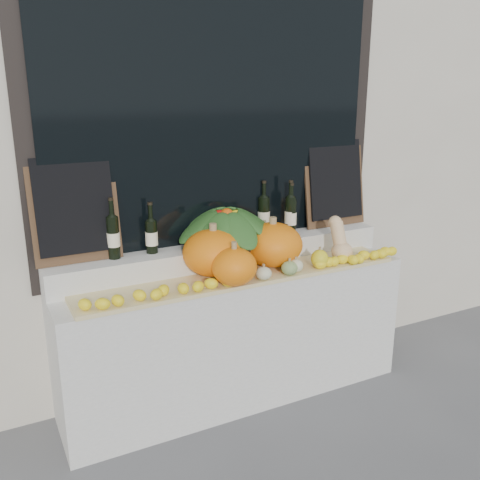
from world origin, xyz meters
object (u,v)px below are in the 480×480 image
at_px(pumpkin_left, 213,253).
at_px(butternut_squash, 340,242).
at_px(wine_bottle_tall, 264,215).
at_px(produce_bowl, 227,226).
at_px(pumpkin_right, 273,244).

height_order(pumpkin_left, butternut_squash, same).
bearing_deg(butternut_squash, wine_bottle_tall, 136.29).
bearing_deg(pumpkin_left, produce_bowl, 43.66).
relative_size(butternut_squash, produce_bowl, 0.40).
bearing_deg(butternut_squash, pumpkin_right, 167.47).
relative_size(pumpkin_left, wine_bottle_tall, 1.01).
relative_size(pumpkin_right, produce_bowl, 0.54).
height_order(pumpkin_left, wine_bottle_tall, wine_bottle_tall).
height_order(pumpkin_right, butternut_squash, butternut_squash).
relative_size(pumpkin_left, pumpkin_right, 0.97).
xyz_separation_m(butternut_squash, produce_bowl, (-0.70, 0.28, 0.13)).
bearing_deg(pumpkin_left, pumpkin_right, -1.44).
xyz_separation_m(produce_bowl, wine_bottle_tall, (0.32, 0.09, 0.02)).
bearing_deg(produce_bowl, butternut_squash, -21.66).
bearing_deg(pumpkin_right, wine_bottle_tall, 72.91).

